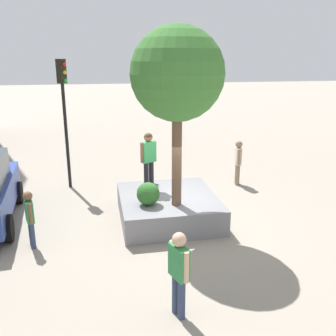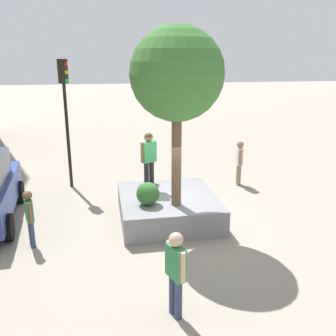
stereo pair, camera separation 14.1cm
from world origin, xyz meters
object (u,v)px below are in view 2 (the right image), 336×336
at_px(skateboarder, 149,156).
at_px(bystander_watching, 176,269).
at_px(skateboard, 149,187).
at_px(traffic_light_corner, 65,103).
at_px(pedestrian_crossing, 30,215).
at_px(plaza_tree, 177,75).
at_px(planter_ledge, 168,207).
at_px(passerby_with_bag, 239,160).

relative_size(skateboarder, bystander_watching, 1.00).
distance_m(skateboard, skateboarder, 1.05).
relative_size(traffic_light_corner, pedestrian_crossing, 3.05).
height_order(plaza_tree, skateboard, plaza_tree).
xyz_separation_m(traffic_light_corner, pedestrian_crossing, (-4.73, 0.72, -2.35)).
xyz_separation_m(planter_ledge, passerby_with_bag, (2.70, -3.32, 0.64)).
distance_m(plaza_tree, skateboard, 3.93).
bearing_deg(passerby_with_bag, plaza_tree, 136.82).
bearing_deg(planter_ledge, skateboarder, 34.75).
bearing_deg(plaza_tree, skateboarder, 22.86).
bearing_deg(planter_ledge, plaza_tree, -171.20).
height_order(planter_ledge, skateboarder, skateboarder).
height_order(bystander_watching, passerby_with_bag, bystander_watching).
bearing_deg(skateboard, skateboarder, -135.00).
distance_m(skateboard, passerby_with_bag, 4.31).
relative_size(planter_ledge, plaza_tree, 0.64).
bearing_deg(traffic_light_corner, pedestrian_crossing, 171.33).
relative_size(plaza_tree, passerby_with_bag, 2.81).
bearing_deg(pedestrian_crossing, passerby_with_bag, -62.22).
distance_m(planter_ledge, skateboard, 0.96).
xyz_separation_m(skateboard, skateboarder, (-0.00, -0.00, 1.05)).
distance_m(skateboard, traffic_light_corner, 4.66).
distance_m(skateboarder, bystander_watching, 5.29).
bearing_deg(plaza_tree, skateboard, 22.86).
bearing_deg(traffic_light_corner, plaza_tree, -142.94).
xyz_separation_m(planter_ledge, pedestrian_crossing, (-1.10, 3.89, 0.53)).
relative_size(plaza_tree, pedestrian_crossing, 3.14).
height_order(skateboarder, bystander_watching, skateboarder).
xyz_separation_m(skateboarder, pedestrian_crossing, (-1.80, 3.41, -0.96)).
height_order(skateboarder, pedestrian_crossing, skateboarder).
relative_size(skateboard, traffic_light_corner, 0.15).
xyz_separation_m(plaza_tree, skateboarder, (1.42, 0.60, -2.56)).
distance_m(bystander_watching, pedestrian_crossing, 4.70).
xyz_separation_m(planter_ledge, traffic_light_corner, (3.63, 3.17, 2.88)).
height_order(skateboarder, traffic_light_corner, traffic_light_corner).
bearing_deg(bystander_watching, skateboarder, -1.94).
height_order(traffic_light_corner, pedestrian_crossing, traffic_light_corner).
height_order(planter_ledge, traffic_light_corner, traffic_light_corner).
distance_m(plaza_tree, passerby_with_bag, 5.80).
bearing_deg(skateboarder, pedestrian_crossing, 117.91).
distance_m(bystander_watching, passerby_with_bag, 8.25).
xyz_separation_m(plaza_tree, passerby_with_bag, (3.42, -3.21, -3.41)).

